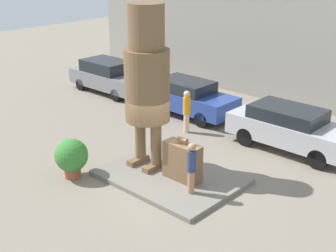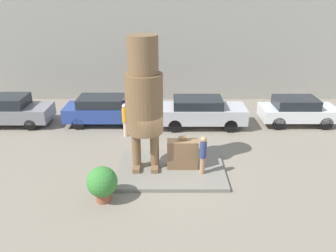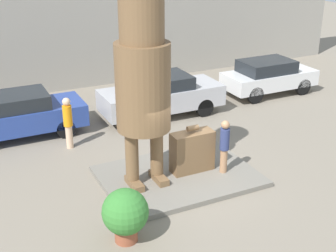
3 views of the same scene
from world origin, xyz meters
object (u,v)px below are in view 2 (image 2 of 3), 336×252
at_px(worker_hivis, 125,119).
at_px(giant_suitcase, 182,154).
at_px(statue_figure, 143,95).
at_px(planter_pot, 102,183).
at_px(parked_car_white, 297,110).
at_px(parked_car_grey, 8,110).
at_px(tourist, 202,154).
at_px(parked_car_blue, 104,110).
at_px(parked_car_silver, 200,111).

bearing_deg(worker_hivis, giant_suitcase, -51.06).
relative_size(statue_figure, planter_pot, 4.03).
height_order(giant_suitcase, parked_car_white, giant_suitcase).
bearing_deg(giant_suitcase, parked_car_grey, 152.03).
distance_m(statue_figure, tourist, 3.26).
distance_m(parked_car_grey, parked_car_blue, 5.30).
height_order(parked_car_blue, parked_car_silver, parked_car_silver).
xyz_separation_m(parked_car_silver, planter_pot, (-4.10, -6.84, -0.12)).
bearing_deg(parked_car_silver, parked_car_grey, 178.47).
bearing_deg(statue_figure, planter_pot, -123.41).
bearing_deg(statue_figure, parked_car_grey, 147.60).
height_order(tourist, worker_hivis, tourist).
distance_m(parked_car_silver, parked_car_white, 5.37).
bearing_deg(parked_car_silver, tourist, -94.38).
height_order(parked_car_silver, planter_pot, parked_car_silver).
distance_m(giant_suitcase, tourist, 0.97).
relative_size(giant_suitcase, parked_car_white, 0.35).
bearing_deg(giant_suitcase, parked_car_white, 37.44).
bearing_deg(statue_figure, parked_car_silver, 60.26).
xyz_separation_m(giant_suitcase, planter_pot, (-2.91, -2.13, -0.02)).
xyz_separation_m(statue_figure, parked_car_blue, (-2.59, 5.09, -2.46)).
relative_size(statue_figure, parked_car_grey, 1.20).
relative_size(giant_suitcase, parked_car_silver, 0.30).
relative_size(statue_figure, parked_car_silver, 1.14).
height_order(giant_suitcase, parked_car_blue, giant_suitcase).
bearing_deg(giant_suitcase, planter_pot, -143.81).
bearing_deg(parked_car_white, giant_suitcase, -142.56).
bearing_deg(parked_car_blue, parked_car_white, -0.33).
bearing_deg(tourist, giant_suitcase, 147.87).
xyz_separation_m(tourist, parked_car_blue, (-4.89, 5.57, -0.20)).
distance_m(statue_figure, planter_pot, 3.60).
distance_m(statue_figure, parked_car_blue, 6.21).
xyz_separation_m(statue_figure, parked_car_white, (8.06, 5.02, -2.47)).
height_order(statue_figure, giant_suitcase, statue_figure).
relative_size(parked_car_white, worker_hivis, 2.33).
xyz_separation_m(statue_figure, parked_car_grey, (-7.89, 5.01, -2.45)).
xyz_separation_m(parked_car_grey, parked_car_white, (15.95, 0.02, -0.03)).
bearing_deg(parked_car_white, statue_figure, -148.07).
bearing_deg(parked_car_silver, worker_hivis, -161.90).
distance_m(statue_figure, parked_car_silver, 5.96).
bearing_deg(parked_car_white, parked_car_silver, -176.79).
xyz_separation_m(statue_figure, planter_pot, (-1.40, -2.12, -2.55)).
height_order(giant_suitcase, parked_car_silver, parked_car_silver).
height_order(parked_car_grey, parked_car_silver, parked_car_grey).
relative_size(parked_car_silver, planter_pot, 3.54).
relative_size(giant_suitcase, tourist, 0.89).
height_order(giant_suitcase, tourist, tourist).
bearing_deg(giant_suitcase, parked_car_silver, 75.91).
height_order(tourist, parked_car_silver, tourist).
height_order(giant_suitcase, planter_pot, giant_suitcase).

